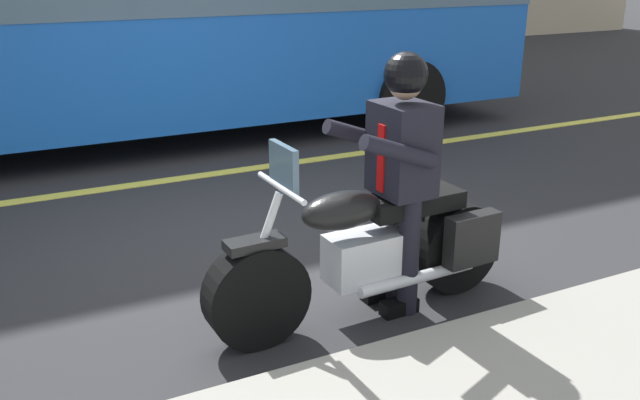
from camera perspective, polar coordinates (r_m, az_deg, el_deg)
ground_plane at (r=5.78m, az=-5.39°, el=-3.61°), size 80.00×80.00×0.00m
lane_center_stripe at (r=7.56m, az=-10.93°, el=1.89°), size 60.00×0.16×0.01m
motorcycle_main at (r=4.52m, az=4.51°, el=-4.25°), size 2.22×0.64×1.26m
rider_main at (r=4.42m, az=6.75°, el=3.20°), size 0.63×0.56×1.74m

